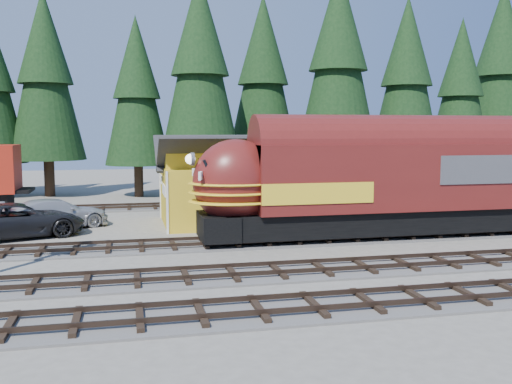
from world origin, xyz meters
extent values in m
plane|color=#6B665B|center=(0.00, 0.00, 0.00)|extent=(120.00, 120.00, 0.00)
cube|color=#4C4947|center=(10.00, 4.00, 0.04)|extent=(68.00, 3.20, 0.08)
cube|color=#38281E|center=(10.00, 3.28, 0.25)|extent=(68.00, 0.08, 0.16)
cube|color=#38281E|center=(10.00, 4.72, 0.25)|extent=(68.00, 0.08, 0.16)
cube|color=#4C4947|center=(-10.00, 18.00, 0.04)|extent=(32.00, 3.20, 0.08)
cube|color=#38281E|center=(-10.00, 17.28, 0.25)|extent=(32.00, 0.08, 0.16)
cube|color=#38281E|center=(-10.00, 18.72, 0.25)|extent=(32.00, 0.08, 0.16)
cube|color=gold|center=(0.00, 10.50, 1.70)|extent=(12.00, 6.00, 3.40)
cube|color=gold|center=(0.00, 10.50, 4.12)|extent=(11.88, 3.30, 1.44)
cube|color=white|center=(-6.04, 9.50, 2.20)|extent=(0.06, 2.40, 0.60)
cone|color=black|center=(-14.49, 27.49, 10.16)|extent=(6.20, 6.20, 14.12)
cone|color=black|center=(-7.14, 25.54, 8.84)|extent=(5.39, 5.39, 12.29)
cone|color=black|center=(-2.06, 24.02, 10.82)|extent=(6.60, 6.60, 15.04)
cone|color=black|center=(4.11, 27.67, 10.44)|extent=(6.37, 6.37, 14.52)
cone|color=black|center=(9.92, 24.11, 11.55)|extent=(7.05, 7.05, 16.05)
cone|color=black|center=(16.43, 24.17, 10.27)|extent=(6.27, 6.27, 14.27)
cone|color=black|center=(22.43, 25.10, 9.40)|extent=(5.74, 5.74, 13.07)
cone|color=black|center=(28.42, 27.59, 11.79)|extent=(7.19, 7.19, 16.38)
cube|color=black|center=(4.32, 4.00, 0.94)|extent=(15.86, 2.84, 1.22)
cube|color=#5F1915|center=(5.21, 4.00, 3.22)|extent=(14.47, 3.34, 3.34)
ellipsoid|color=#5F1915|center=(-2.92, 4.00, 3.11)|extent=(4.23, 3.27, 4.12)
cube|color=#38383A|center=(9.32, 4.00, 3.61)|extent=(4.45, 3.40, 1.45)
sphere|color=white|center=(-5.12, 4.00, 4.22)|extent=(0.49, 0.49, 0.49)
imported|color=black|center=(-13.63, 8.25, 0.91)|extent=(7.19, 5.05, 1.82)
imported|color=#ACAFB4|center=(-12.08, 10.82, 0.85)|extent=(6.31, 4.27, 1.70)
camera|label=1|loc=(-8.05, -23.13, 5.62)|focal=40.00mm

